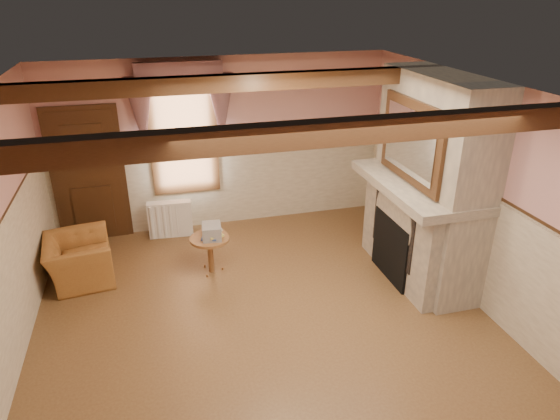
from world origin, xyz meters
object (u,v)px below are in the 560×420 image
object	(u,v)px
bowl	(414,175)
oil_lamp	(405,161)
armchair	(79,260)
mantel_clock	(393,156)
side_table	(211,255)
radiator	(170,219)

from	to	relation	value
bowl	oil_lamp	bearing A→B (deg)	90.00
armchair	mantel_clock	distance (m)	4.66
side_table	bowl	bearing A→B (deg)	-13.61
radiator	oil_lamp	xyz separation A→B (m)	(3.18, -1.68, 1.26)
radiator	armchair	bearing A→B (deg)	-137.46
side_table	radiator	size ratio (longest dim) A/B	0.80
radiator	side_table	bearing A→B (deg)	-65.82
side_table	armchair	bearing A→B (deg)	171.58
radiator	mantel_clock	distance (m)	3.67
radiator	mantel_clock	size ratio (longest dim) A/B	2.92
armchair	oil_lamp	xyz separation A→B (m)	(4.49, -0.64, 1.24)
armchair	mantel_clock	xyz separation A→B (m)	(4.49, -0.31, 1.20)
oil_lamp	bowl	bearing A→B (deg)	-90.00
radiator	bowl	world-z (taller)	bowl
radiator	bowl	bearing A→B (deg)	-27.44
bowl	oil_lamp	world-z (taller)	oil_lamp
side_table	oil_lamp	world-z (taller)	oil_lamp
radiator	mantel_clock	bearing A→B (deg)	-18.83
armchair	oil_lamp	bearing A→B (deg)	-104.84
armchair	oil_lamp	size ratio (longest dim) A/B	3.47
armchair	bowl	size ratio (longest dim) A/B	3.10
armchair	oil_lamp	distance (m)	4.71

